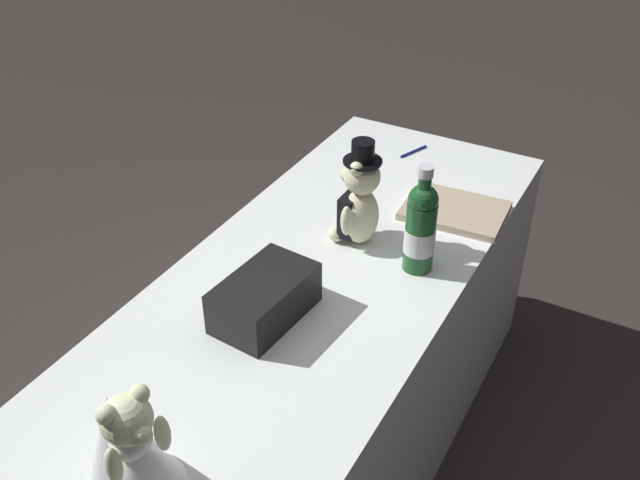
# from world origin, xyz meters

# --- Properties ---
(ground_plane) EXTENTS (12.00, 12.00, 0.00)m
(ground_plane) POSITION_xyz_m (0.00, 0.00, 0.00)
(ground_plane) COLOR #2D2826
(reception_table) EXTENTS (1.78, 0.70, 0.72)m
(reception_table) POSITION_xyz_m (0.00, 0.00, 0.36)
(reception_table) COLOR white
(reception_table) RESTS_ON ground_plane
(teddy_bear_groom) EXTENTS (0.15, 0.13, 0.31)m
(teddy_bear_groom) POSITION_xyz_m (-0.18, 0.02, 0.85)
(teddy_bear_groom) COLOR beige
(teddy_bear_groom) RESTS_ON reception_table
(teddy_bear_bride) EXTENTS (0.19, 0.23, 0.25)m
(teddy_bear_bride) POSITION_xyz_m (0.74, 0.02, 0.83)
(teddy_bear_bride) COLOR white
(teddy_bear_bride) RESTS_ON reception_table
(champagne_bottle) EXTENTS (0.08, 0.08, 0.30)m
(champagne_bottle) POSITION_xyz_m (-0.14, 0.21, 0.85)
(champagne_bottle) COLOR #1B4F23
(champagne_bottle) RESTS_ON reception_table
(signing_pen) EXTENTS (0.12, 0.05, 0.01)m
(signing_pen) POSITION_xyz_m (-0.74, -0.05, 0.73)
(signing_pen) COLOR navy
(signing_pen) RESTS_ON reception_table
(gift_case_black) EXTENTS (0.27, 0.18, 0.11)m
(gift_case_black) POSITION_xyz_m (0.22, -0.03, 0.78)
(gift_case_black) COLOR black
(gift_case_black) RESTS_ON reception_table
(guestbook) EXTENTS (0.23, 0.30, 0.02)m
(guestbook) POSITION_xyz_m (-0.44, 0.21, 0.73)
(guestbook) COLOR tan
(guestbook) RESTS_ON reception_table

